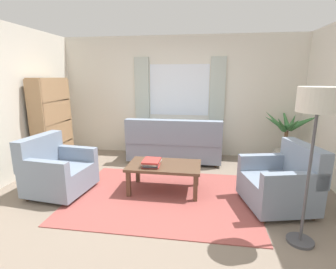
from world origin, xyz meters
TOP-DOWN VIEW (x-y plane):
  - ground_plane at (0.00, 0.00)m, footprint 6.24×6.24m
  - wall_back at (0.00, 2.26)m, footprint 5.32×0.12m
  - window_with_curtains at (0.00, 2.18)m, footprint 1.98×0.07m
  - area_rug at (0.00, 0.00)m, footprint 2.66×1.97m
  - couch at (-0.03, 1.63)m, footprint 1.90×0.82m
  - armchair_left at (-1.61, -0.09)m, footprint 0.90×0.92m
  - armchair_right at (1.63, -0.06)m, footprint 0.99×1.01m
  - coffee_table at (-0.01, 0.19)m, footprint 1.10×0.64m
  - book_stack_on_table at (-0.18, 0.10)m, footprint 0.27×0.34m
  - potted_plant at (2.21, 1.77)m, footprint 1.12×1.22m
  - bookshelf at (-2.34, 1.12)m, footprint 0.30×0.94m
  - standing_lamp at (1.64, -0.81)m, footprint 0.39×0.39m

SIDE VIEW (x-z plane):
  - ground_plane at x=0.00m, z-range 0.00..0.00m
  - area_rug at x=0.00m, z-range 0.00..0.01m
  - armchair_left at x=-1.61m, z-range -0.09..0.79m
  - armchair_right at x=1.63m, z-range -0.09..0.79m
  - couch at x=-0.03m, z-range -0.09..0.83m
  - coffee_table at x=-0.01m, z-range 0.16..0.60m
  - book_stack_on_table at x=-0.18m, z-range 0.44..0.53m
  - potted_plant at x=2.21m, z-range -0.08..1.07m
  - bookshelf at x=-2.34m, z-range -0.06..1.66m
  - wall_back at x=0.00m, z-range 0.00..2.60m
  - standing_lamp at x=1.64m, z-range 0.59..2.24m
  - window_with_curtains at x=0.00m, z-range 0.75..2.15m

